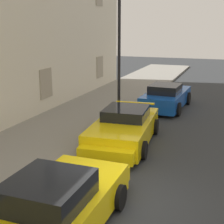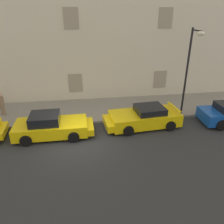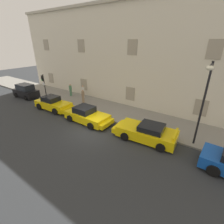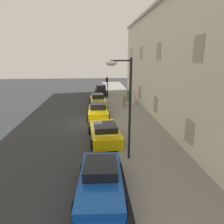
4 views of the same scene
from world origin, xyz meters
The scene contains 12 objects.
ground_plane centered at (0.00, 0.00, 0.00)m, with size 80.00×80.00×0.00m, color #2B2D30.
sidewalk centered at (0.00, 4.30, 0.07)m, with size 60.00×4.38×0.14m, color gray.
building_facade centered at (0.00, 8.17, 5.47)m, with size 36.18×3.84×10.89m.
sportscar_red_lead centered at (-6.50, 0.95, 0.64)m, with size 4.69×2.24×1.46m.
sportscar_yellow_flank centered at (-1.35, 0.93, 0.61)m, with size 4.66×2.21×1.42m.
sportscar_white_middle centered at (4.25, 1.31, 0.59)m, with size 5.02×2.53×1.34m.
hatchback_parked centered at (-13.25, 1.47, 0.82)m, with size 3.78×2.00×1.79m.
traffic_light centered at (-10.10, 2.33, 2.31)m, with size 0.44×0.36×3.18m.
street_lamp centered at (7.61, 2.23, 4.18)m, with size 0.44×1.42×5.88m.
pedestrian_admiring centered at (-8.49, 5.13, 0.95)m, with size 0.48×0.48×1.61m.
pedestrian_strolling centered at (-6.52, 5.53, 0.96)m, with size 0.55×0.55×1.63m.
pedestrian_bystander centered at (-5.20, 4.16, 0.96)m, with size 0.41×0.41×1.61m.
Camera 3 is at (8.48, -9.11, 7.16)m, focal length 26.03 mm.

